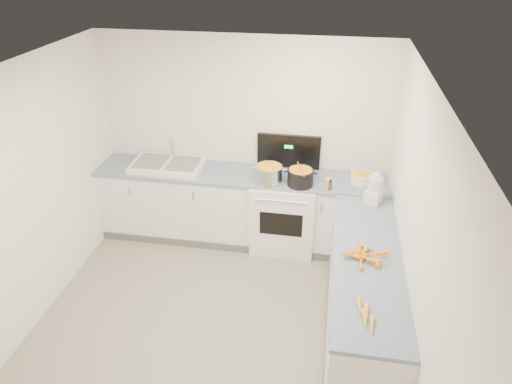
% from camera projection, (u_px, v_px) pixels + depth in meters
% --- Properties ---
extents(floor, '(3.50, 4.00, 0.00)m').
position_uv_depth(floor, '(207.00, 337.00, 4.46)').
color(floor, gray).
rests_on(floor, ground).
extents(ceiling, '(3.50, 4.00, 0.00)m').
position_uv_depth(ceiling, '(188.00, 86.00, 3.22)').
color(ceiling, white).
rests_on(ceiling, ground).
extents(wall_back, '(3.50, 0.00, 2.50)m').
position_uv_depth(wall_back, '(244.00, 140.00, 5.55)').
color(wall_back, white).
rests_on(wall_back, ground).
extents(wall_left, '(0.00, 4.00, 2.50)m').
position_uv_depth(wall_left, '(11.00, 213.00, 4.10)').
color(wall_left, white).
rests_on(wall_left, ground).
extents(wall_right, '(0.00, 4.00, 2.50)m').
position_uv_depth(wall_right, '(414.00, 253.00, 3.58)').
color(wall_right, white).
rests_on(wall_right, ground).
extents(counter_back, '(3.50, 0.62, 0.94)m').
position_uv_depth(counter_back, '(240.00, 207.00, 5.68)').
color(counter_back, white).
rests_on(counter_back, ground).
extents(counter_right, '(0.62, 2.20, 0.94)m').
position_uv_depth(counter_right, '(362.00, 297.00, 4.27)').
color(counter_right, white).
rests_on(counter_right, ground).
extents(stove, '(0.76, 0.65, 1.36)m').
position_uv_depth(stove, '(284.00, 211.00, 5.59)').
color(stove, white).
rests_on(stove, ground).
extents(sink, '(0.86, 0.52, 0.31)m').
position_uv_depth(sink, '(168.00, 165.00, 5.57)').
color(sink, white).
rests_on(sink, counter_back).
extents(steel_pot, '(0.38, 0.38, 0.23)m').
position_uv_depth(steel_pot, '(269.00, 175.00, 5.21)').
color(steel_pot, silver).
rests_on(steel_pot, stove).
extents(black_pot, '(0.37, 0.37, 0.21)m').
position_uv_depth(black_pot, '(300.00, 178.00, 5.17)').
color(black_pot, black).
rests_on(black_pot, stove).
extents(wooden_spoon, '(0.11, 0.34, 0.01)m').
position_uv_depth(wooden_spoon, '(301.00, 169.00, 5.11)').
color(wooden_spoon, '#AD7A47').
rests_on(wooden_spoon, black_pot).
extents(mixing_bowl, '(0.34, 0.34, 0.12)m').
position_uv_depth(mixing_bowl, '(362.00, 178.00, 5.21)').
color(mixing_bowl, white).
rests_on(mixing_bowl, counter_back).
extents(extract_bottle, '(0.04, 0.04, 0.11)m').
position_uv_depth(extract_bottle, '(330.00, 186.00, 5.08)').
color(extract_bottle, '#593319').
rests_on(extract_bottle, counter_back).
extents(spice_jar, '(0.05, 0.05, 0.09)m').
position_uv_depth(spice_jar, '(328.00, 183.00, 5.15)').
color(spice_jar, '#E5B266').
rests_on(spice_jar, counter_back).
extents(food_processor, '(0.22, 0.24, 0.33)m').
position_uv_depth(food_processor, '(374.00, 190.00, 4.81)').
color(food_processor, white).
rests_on(food_processor, counter_right).
extents(carrot_pile, '(0.44, 0.40, 0.08)m').
position_uv_depth(carrot_pile, '(364.00, 254.00, 4.03)').
color(carrot_pile, '#FDA11F').
rests_on(carrot_pile, counter_right).
extents(peeled_carrots, '(0.14, 0.35, 0.04)m').
position_uv_depth(peeled_carrots, '(366.00, 316.00, 3.40)').
color(peeled_carrots, '#FFA626').
rests_on(peeled_carrots, counter_right).
extents(peelings, '(0.20, 0.24, 0.01)m').
position_uv_depth(peelings, '(152.00, 161.00, 5.57)').
color(peelings, tan).
rests_on(peelings, sink).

